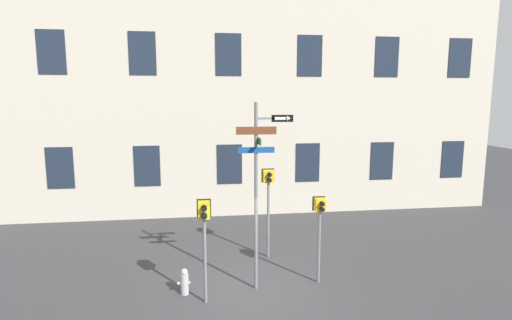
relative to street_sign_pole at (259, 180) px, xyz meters
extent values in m
plane|color=#38383A|center=(-0.28, -0.20, -2.97)|extent=(60.00, 60.00, 0.00)
cube|color=beige|center=(-0.28, 7.13, 3.86)|extent=(24.00, 0.60, 13.67)
cube|color=#1E2838|center=(-7.14, 6.81, -0.70)|extent=(1.06, 0.03, 1.69)
cube|color=#1E2838|center=(-3.71, 6.81, -0.70)|extent=(1.06, 0.03, 1.69)
cube|color=#1E2838|center=(-0.28, 6.81, -0.70)|extent=(1.06, 0.03, 1.69)
cube|color=#1E2838|center=(3.14, 6.81, -0.70)|extent=(1.06, 0.03, 1.69)
cube|color=#1E2838|center=(6.57, 6.81, -0.70)|extent=(1.06, 0.03, 1.69)
cube|color=#1E2838|center=(10.00, 6.81, -0.70)|extent=(1.06, 0.03, 1.69)
cube|color=#1E2838|center=(-7.14, 6.81, 3.86)|extent=(1.06, 0.03, 1.69)
cube|color=#1E2838|center=(-3.71, 6.81, 3.86)|extent=(1.06, 0.03, 1.69)
cube|color=#1E2838|center=(-0.28, 6.81, 3.86)|extent=(1.06, 0.03, 1.69)
cube|color=#1E2838|center=(3.14, 6.81, 3.86)|extent=(1.06, 0.03, 1.69)
cube|color=#1E2838|center=(6.57, 6.81, 3.86)|extent=(1.06, 0.03, 1.69)
cube|color=#1E2838|center=(10.00, 6.81, 3.86)|extent=(1.06, 0.03, 1.69)
cylinder|color=slate|center=(-0.07, 0.01, -0.49)|extent=(0.09, 0.09, 4.96)
cube|color=slate|center=(0.27, 0.01, 1.58)|extent=(0.67, 0.05, 0.05)
cube|color=brown|center=(-0.07, -0.05, 1.28)|extent=(1.03, 0.02, 0.20)
cube|color=#196B2D|center=(-0.01, 0.01, 1.02)|extent=(0.02, 0.90, 0.17)
cube|color=#14478C|center=(-0.07, -0.05, 0.78)|extent=(0.94, 0.02, 0.15)
cube|color=black|center=(0.61, -0.01, 1.58)|extent=(0.56, 0.02, 0.18)
cube|color=white|center=(0.57, -0.02, 1.58)|extent=(0.32, 0.01, 0.07)
cone|color=white|center=(0.77, -0.02, 1.58)|extent=(0.10, 0.14, 0.14)
cylinder|color=slate|center=(-1.42, -0.57, -1.88)|extent=(0.08, 0.08, 2.19)
cube|color=gold|center=(-1.42, -0.57, -0.58)|extent=(0.29, 0.26, 0.41)
cube|color=black|center=(-1.42, -0.43, -0.58)|extent=(0.35, 0.02, 0.47)
cylinder|color=black|center=(-1.42, -0.76, -0.49)|extent=(0.14, 0.12, 0.14)
cylinder|color=black|center=(-1.42, -0.76, -0.68)|extent=(0.14, 0.12, 0.14)
cylinder|color=silver|center=(-1.42, -0.70, -0.49)|extent=(0.12, 0.01, 0.12)
cylinder|color=slate|center=(1.69, 0.13, -1.95)|extent=(0.08, 0.08, 2.05)
cube|color=gold|center=(1.69, 0.13, -0.75)|extent=(0.28, 0.26, 0.33)
cube|color=black|center=(1.69, 0.27, -0.75)|extent=(0.34, 0.02, 0.39)
cylinder|color=black|center=(1.69, -0.06, -0.68)|extent=(0.12, 0.12, 0.12)
cylinder|color=black|center=(1.69, -0.06, -0.83)|extent=(0.12, 0.12, 0.12)
cylinder|color=silver|center=(1.69, -0.01, -0.68)|extent=(0.09, 0.01, 0.09)
cylinder|color=slate|center=(0.61, 2.10, -1.75)|extent=(0.08, 0.08, 2.46)
cube|color=gold|center=(0.61, 2.10, -0.33)|extent=(0.34, 0.26, 0.38)
cube|color=black|center=(0.61, 2.24, -0.33)|extent=(0.40, 0.02, 0.44)
cylinder|color=black|center=(0.61, 1.91, -0.24)|extent=(0.13, 0.12, 0.13)
cylinder|color=black|center=(0.61, 1.91, -0.41)|extent=(0.13, 0.12, 0.13)
cylinder|color=orange|center=(0.61, 1.97, -0.24)|extent=(0.11, 0.01, 0.11)
cylinder|color=#A5A5A8|center=(-1.95, -0.05, -2.70)|extent=(0.21, 0.21, 0.54)
sphere|color=#A5A5A8|center=(-1.95, -0.05, -2.37)|extent=(0.18, 0.18, 0.18)
cylinder|color=#A5A5A8|center=(-2.10, -0.05, -2.68)|extent=(0.08, 0.07, 0.07)
cylinder|color=#A5A5A8|center=(-1.81, -0.05, -2.68)|extent=(0.08, 0.07, 0.07)
camera|label=1|loc=(-1.43, -9.97, 2.07)|focal=28.00mm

